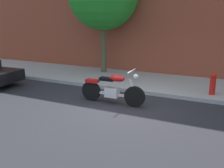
# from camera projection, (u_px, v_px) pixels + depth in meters

# --- Properties ---
(ground_plane) EXTENTS (60.00, 60.00, 0.00)m
(ground_plane) POSITION_uv_depth(u_px,v_px,m) (119.00, 109.00, 7.47)
(ground_plane) COLOR #28282D
(sidewalk) EXTENTS (25.71, 3.24, 0.14)m
(sidewalk) POSITION_uv_depth(u_px,v_px,m) (149.00, 82.00, 10.36)
(sidewalk) COLOR #A4A4A4
(sidewalk) RESTS_ON ground
(motorcycle) EXTENTS (2.24, 0.70, 1.17)m
(motorcycle) POSITION_uv_depth(u_px,v_px,m) (112.00, 89.00, 7.82)
(motorcycle) COLOR black
(motorcycle) RESTS_ON ground
(fire_hydrant) EXTENTS (0.20, 0.20, 0.91)m
(fire_hydrant) POSITION_uv_depth(u_px,v_px,m) (213.00, 86.00, 8.34)
(fire_hydrant) COLOR red
(fire_hydrant) RESTS_ON ground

